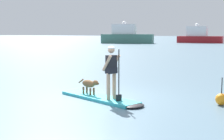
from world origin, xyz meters
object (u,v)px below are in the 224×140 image
person_paddler (112,69)px  moored_boat_far_starboard (199,37)px  paddleboard (103,99)px  moored_boat_outer (127,36)px  marker_buoy (221,99)px  dog (89,84)px

person_paddler → moored_boat_far_starboard: moored_boat_far_starboard is taller
person_paddler → paddleboard: bearing=159.8°
paddleboard → moored_boat_far_starboard: bearing=98.8°
paddleboard → moored_boat_far_starboard: size_ratio=0.37×
person_paddler → moored_boat_outer: size_ratio=0.15×
person_paddler → marker_buoy: (3.26, 1.17, -0.91)m
marker_buoy → moored_boat_far_starboard: bearing=102.2°
moored_boat_far_starboard → marker_buoy: bearing=-77.8°
dog → paddleboard: bearing=-20.2°
marker_buoy → person_paddler: bearing=-160.2°
paddleboard → dog: size_ratio=3.36×
dog → marker_buoy: (4.33, 0.78, -0.27)m
paddleboard → marker_buoy: bearing=15.8°
paddleboard → dog: (-0.69, 0.25, 0.41)m
dog → moored_boat_outer: bearing=112.8°
dog → person_paddler: bearing=-20.2°
paddleboard → moored_boat_outer: (-22.73, 52.67, 1.46)m
moored_boat_outer → marker_buoy: (26.38, -51.64, -1.32)m
dog → marker_buoy: size_ratio=1.22×
moored_boat_outer → moored_boat_far_starboard: moored_boat_outer is taller
paddleboard → marker_buoy: size_ratio=4.12×
paddleboard → person_paddler: (0.39, -0.14, 1.05)m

